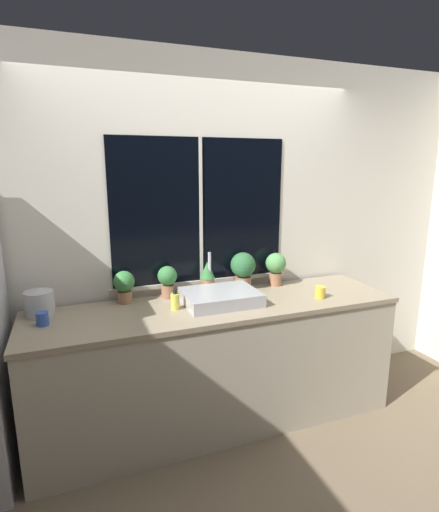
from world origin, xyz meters
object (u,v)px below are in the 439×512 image
at_px(potted_plant_center, 207,277).
at_px(potted_plant_right, 243,268).
at_px(soap_bottle, 175,301).
at_px(potted_plant_far_right, 276,266).
at_px(potted_plant_far_left, 124,285).
at_px(kettle, 39,302).
at_px(potted_plant_left, 167,279).
at_px(mug_blue, 42,319).
at_px(mug_yellow, 320,292).
at_px(sink, 220,297).

height_order(potted_plant_center, potted_plant_right, potted_plant_right).
bearing_deg(soap_bottle, potted_plant_far_right, 15.97).
distance_m(potted_plant_far_left, kettle, 0.56).
bearing_deg(potted_plant_center, potted_plant_right, 0.00).
distance_m(potted_plant_center, potted_plant_far_right, 0.59).
xyz_separation_m(potted_plant_right, potted_plant_far_right, (0.29, 0.00, -0.01)).
xyz_separation_m(potted_plant_left, potted_plant_right, (0.61, 0.00, 0.03)).
bearing_deg(mug_blue, potted_plant_far_right, 7.93).
bearing_deg(soap_bottle, kettle, 166.47).
height_order(mug_yellow, kettle, kettle).
xyz_separation_m(potted_plant_left, potted_plant_center, (0.31, -0.00, -0.01)).
bearing_deg(potted_plant_far_left, mug_yellow, -16.46).
relative_size(sink, potted_plant_center, 2.11).
distance_m(potted_plant_left, potted_plant_far_right, 0.90).
xyz_separation_m(sink, potted_plant_center, (-0.01, 0.25, 0.08)).
bearing_deg(mug_yellow, kettle, 169.70).
relative_size(potted_plant_far_left, soap_bottle, 1.63).
bearing_deg(mug_blue, potted_plant_far_left, 24.61).
bearing_deg(kettle, soap_bottle, -13.53).
xyz_separation_m(potted_plant_center, mug_yellow, (0.75, -0.41, -0.09)).
height_order(soap_bottle, mug_blue, soap_bottle).
bearing_deg(potted_plant_center, soap_bottle, -141.06).
relative_size(potted_plant_left, mug_yellow, 2.77).
xyz_separation_m(potted_plant_far_left, potted_plant_left, (0.31, -0.00, 0.01)).
relative_size(mug_yellow, kettle, 0.47).
xyz_separation_m(potted_plant_right, mug_blue, (-1.46, -0.24, -0.13)).
bearing_deg(potted_plant_right, potted_plant_left, 180.00).
bearing_deg(sink, soap_bottle, -177.74).
bearing_deg(potted_plant_right, potted_plant_center, -180.00).
bearing_deg(sink, potted_plant_center, 92.86).
xyz_separation_m(potted_plant_far_left, potted_plant_far_right, (1.22, -0.00, 0.02)).
distance_m(potted_plant_right, potted_plant_far_right, 0.29).
bearing_deg(potted_plant_right, mug_yellow, -42.18).
relative_size(soap_bottle, kettle, 0.78).
bearing_deg(potted_plant_left, mug_yellow, -20.98).
height_order(mug_blue, kettle, kettle).
bearing_deg(soap_bottle, potted_plant_center, 38.94).
distance_m(sink, soap_bottle, 0.34).
xyz_separation_m(potted_plant_left, mug_blue, (-0.85, -0.24, -0.10)).
relative_size(potted_plant_far_right, mug_blue, 3.22).
height_order(potted_plant_far_left, kettle, potted_plant_far_left).
xyz_separation_m(potted_plant_center, potted_plant_right, (0.30, 0.00, 0.04)).
relative_size(potted_plant_far_left, mug_yellow, 2.69).
relative_size(sink, mug_yellow, 6.02).
bearing_deg(mug_yellow, potted_plant_far_right, 110.90).
height_order(sink, potted_plant_right, sink).
bearing_deg(potted_plant_far_left, potted_plant_center, -0.00).
height_order(potted_plant_far_right, soap_bottle, potted_plant_far_right).
xyz_separation_m(sink, kettle, (-1.19, 0.19, 0.04)).
bearing_deg(potted_plant_far_right, soap_bottle, -164.03).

